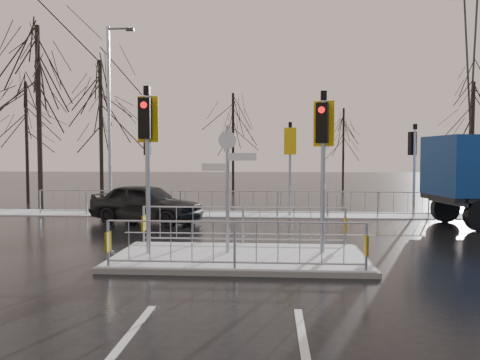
{
  "coord_description": "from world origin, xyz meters",
  "views": [
    {
      "loc": [
        0.78,
        -11.0,
        2.5
      ],
      "look_at": [
        -0.15,
        2.33,
        1.8
      ],
      "focal_mm": 35.0,
      "sensor_mm": 36.0,
      "label": 1
    }
  ],
  "objects": [
    {
      "name": "tree_near_a",
      "position": [
        -10.5,
        11.0,
        6.11
      ],
      "size": [
        4.75,
        4.75,
        8.97
      ],
      "color": "black",
      "rests_on": "ground"
    },
    {
      "name": "car_far_lane",
      "position": [
        -3.9,
        6.02,
        0.73
      ],
      "size": [
        4.62,
        3.02,
        1.46
      ],
      "primitive_type": "imported",
      "rotation": [
        0.0,
        0.0,
        1.24
      ],
      "color": "black",
      "rests_on": "ground"
    },
    {
      "name": "far_kerb_fixtures",
      "position": [
        0.29,
        8.09,
        1.02
      ],
      "size": [
        18.0,
        0.65,
        3.83
      ],
      "color": "#9397A0",
      "rests_on": "ground"
    },
    {
      "name": "street_lamp_left",
      "position": [
        -6.43,
        9.5,
        4.49
      ],
      "size": [
        1.25,
        0.18,
        8.2
      ],
      "color": "#9397A0",
      "rests_on": "ground"
    },
    {
      "name": "tree_far_b",
      "position": [
        6.0,
        24.0,
        4.18
      ],
      "size": [
        3.25,
        3.25,
        6.14
      ],
      "color": "black",
      "rests_on": "ground"
    },
    {
      "name": "tree_near_c",
      "position": [
        -12.5,
        13.5,
        4.5
      ],
      "size": [
        3.5,
        3.5,
        6.61
      ],
      "color": "black",
      "rests_on": "ground"
    },
    {
      "name": "tree_far_a",
      "position": [
        -2.0,
        22.0,
        4.82
      ],
      "size": [
        3.75,
        3.75,
        7.08
      ],
      "color": "black",
      "rests_on": "ground"
    },
    {
      "name": "lane_markings",
      "position": [
        0.0,
        -0.33,
        0.0
      ],
      "size": [
        8.0,
        11.38,
        0.01
      ],
      "color": "silver",
      "rests_on": "ground"
    },
    {
      "name": "tree_near_b",
      "position": [
        -8.0,
        12.5,
        5.15
      ],
      "size": [
        4.0,
        4.0,
        7.55
      ],
      "color": "black",
      "rests_on": "ground"
    },
    {
      "name": "snow_verge",
      "position": [
        0.0,
        8.6,
        0.02
      ],
      "size": [
        30.0,
        2.0,
        0.04
      ],
      "primitive_type": "cube",
      "color": "white",
      "rests_on": "ground"
    },
    {
      "name": "traffic_island",
      "position": [
        -0.01,
        0.01,
        0.39
      ],
      "size": [
        6.0,
        3.04,
        4.15
      ],
      "color": "#62625E",
      "rests_on": "ground"
    },
    {
      "name": "ground",
      "position": [
        0.0,
        0.0,
        0.0
      ],
      "size": [
        120.0,
        120.0,
        0.0
      ],
      "primitive_type": "plane",
      "color": "black",
      "rests_on": "ground"
    },
    {
      "name": "pylon_wires",
      "position": [
        16.88,
        30.0,
        11.03
      ],
      "size": [
        70.0,
        2.38,
        19.97
      ],
      "color": "#2D3033",
      "rests_on": "ground"
    },
    {
      "name": "tree_far_c",
      "position": [
        14.0,
        21.0,
        5.15
      ],
      "size": [
        4.0,
        4.0,
        7.55
      ],
      "color": "black",
      "rests_on": "ground"
    }
  ]
}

